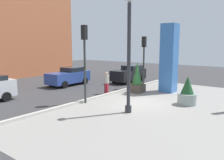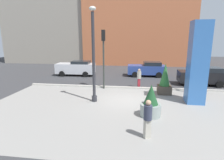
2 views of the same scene
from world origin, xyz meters
name	(u,v)px [view 1 (image 1 of 2)]	position (x,y,z in m)	size (l,w,h in m)	color
ground_plane	(94,95)	(0.00, 4.00, 0.00)	(60.00, 60.00, 0.00)	#38383A
plaza_pavement	(169,108)	(0.00, -2.00, 0.00)	(18.00, 10.00, 0.02)	gray
curb_strip	(103,95)	(0.00, 3.12, 0.08)	(18.00, 0.24, 0.16)	#B7B2A8
lamp_post	(129,58)	(-2.24, -0.55, 3.05)	(0.44, 0.44, 6.27)	#2D2D33
art_pillar_blue	(169,58)	(4.56, 0.12, 2.70)	(1.13, 1.13, 5.40)	#3870BC
potted_plant_near_right	(187,93)	(1.45, -2.55, 0.75)	(1.16, 1.16, 1.82)	gray
potted_plant_near_left	(137,79)	(2.82, 1.99, 1.06)	(1.04, 1.04, 2.42)	#4C4238
traffic_light_corner	(84,52)	(-2.18, 2.84, 3.33)	(0.28, 0.42, 4.98)	#333833
traffic_light_far_side	(144,54)	(4.80, 2.54, 3.02)	(0.28, 0.42, 4.47)	#333833
car_curb_west	(129,74)	(6.74, 5.30, 0.85)	(4.17, 1.92, 1.69)	black
car_curb_east	(69,76)	(1.82, 8.83, 0.84)	(4.32, 2.12, 1.67)	#2D4793
pedestrian_on_sidewalk	(106,82)	(0.85, 3.52, 0.95)	(0.41, 0.41, 1.70)	maroon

